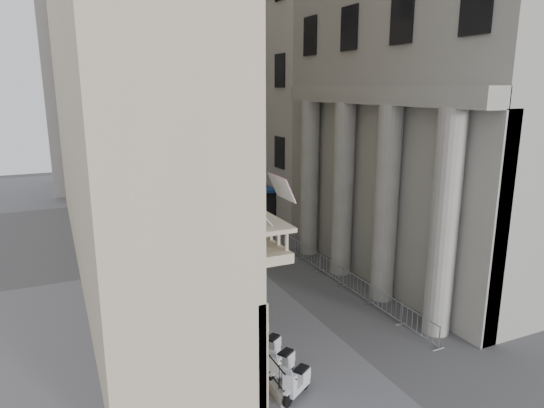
{
  "coord_description": "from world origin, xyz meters",
  "views": [
    {
      "loc": [
        -10.8,
        -9.16,
        10.75
      ],
      "look_at": [
        0.03,
        14.6,
        4.5
      ],
      "focal_mm": 32.0,
      "sensor_mm": 36.0,
      "label": 1
    }
  ],
  "objects_px": {
    "security_tent": "(165,203)",
    "street_lamp": "(178,174)",
    "scooter_0": "(297,397)",
    "pedestrian_a": "(241,234)",
    "pedestrian_b": "(203,194)",
    "info_kiosk": "(213,283)"
  },
  "relations": [
    {
      "from": "info_kiosk",
      "to": "pedestrian_b",
      "type": "relative_size",
      "value": 1.22
    },
    {
      "from": "info_kiosk",
      "to": "pedestrian_b",
      "type": "bearing_deg",
      "value": 54.86
    },
    {
      "from": "pedestrian_b",
      "to": "pedestrian_a",
      "type": "bearing_deg",
      "value": 108.79
    },
    {
      "from": "pedestrian_a",
      "to": "pedestrian_b",
      "type": "relative_size",
      "value": 1.05
    },
    {
      "from": "street_lamp",
      "to": "pedestrian_b",
      "type": "distance_m",
      "value": 11.37
    },
    {
      "from": "street_lamp",
      "to": "pedestrian_b",
      "type": "relative_size",
      "value": 4.97
    },
    {
      "from": "street_lamp",
      "to": "info_kiosk",
      "type": "relative_size",
      "value": 4.09
    },
    {
      "from": "security_tent",
      "to": "scooter_0",
      "type": "bearing_deg",
      "value": -90.19
    },
    {
      "from": "info_kiosk",
      "to": "pedestrian_a",
      "type": "xyz_separation_m",
      "value": [
        4.62,
        7.95,
        -0.14
      ]
    },
    {
      "from": "security_tent",
      "to": "info_kiosk",
      "type": "height_order",
      "value": "security_tent"
    },
    {
      "from": "scooter_0",
      "to": "security_tent",
      "type": "height_order",
      "value": "security_tent"
    },
    {
      "from": "security_tent",
      "to": "street_lamp",
      "type": "distance_m",
      "value": 2.38
    },
    {
      "from": "scooter_0",
      "to": "security_tent",
      "type": "relative_size",
      "value": 0.41
    },
    {
      "from": "scooter_0",
      "to": "pedestrian_a",
      "type": "height_order",
      "value": "pedestrian_a"
    },
    {
      "from": "security_tent",
      "to": "street_lamp",
      "type": "bearing_deg",
      "value": -16.83
    },
    {
      "from": "security_tent",
      "to": "street_lamp",
      "type": "height_order",
      "value": "street_lamp"
    },
    {
      "from": "scooter_0",
      "to": "street_lamp",
      "type": "xyz_separation_m",
      "value": [
        1.07,
        21.12,
        4.63
      ]
    },
    {
      "from": "scooter_0",
      "to": "info_kiosk",
      "type": "height_order",
      "value": "info_kiosk"
    },
    {
      "from": "scooter_0",
      "to": "security_tent",
      "type": "bearing_deg",
      "value": -32.62
    },
    {
      "from": "info_kiosk",
      "to": "pedestrian_a",
      "type": "bearing_deg",
      "value": 40.04
    },
    {
      "from": "street_lamp",
      "to": "info_kiosk",
      "type": "bearing_deg",
      "value": -102.42
    },
    {
      "from": "scooter_0",
      "to": "pedestrian_a",
      "type": "xyz_separation_m",
      "value": [
        4.41,
        16.98,
        0.82
      ]
    }
  ]
}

